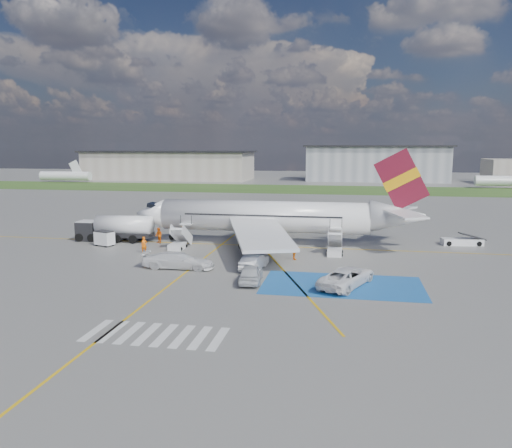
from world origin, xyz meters
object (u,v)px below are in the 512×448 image
object	(u,v)px
car_silver_a	(251,273)
van_white_a	(347,274)
van_white_b	(178,258)
car_silver_b	(254,262)
gpu_cart	(104,239)
fuel_tanker	(115,230)
airliner	(276,217)
belt_loader	(462,242)

from	to	relation	value
car_silver_a	van_white_a	xyz separation A→B (m)	(8.50, 0.44, 0.27)
van_white_a	van_white_b	size ratio (longest dim) A/B	1.08
car_silver_b	van_white_b	world-z (taller)	van_white_b
van_white_a	gpu_cart	bearing A→B (deg)	-0.56
gpu_cart	fuel_tanker	bearing A→B (deg)	110.91
gpu_cart	van_white_b	xyz separation A→B (m)	(12.70, -9.30, 0.22)
airliner	fuel_tanker	distance (m)	20.77
fuel_tanker	gpu_cart	size ratio (longest dim) A/B	3.84
fuel_tanker	belt_loader	world-z (taller)	fuel_tanker
belt_loader	van_white_a	size ratio (longest dim) A/B	0.92
airliner	gpu_cart	size ratio (longest dim) A/B	14.27
car_silver_a	car_silver_b	bearing A→B (deg)	-88.25
airliner	van_white_a	distance (m)	20.27
car_silver_a	van_white_a	size ratio (longest dim) A/B	0.83
fuel_tanker	van_white_b	distance (m)	17.90
car_silver_b	gpu_cart	bearing A→B (deg)	-14.43
fuel_tanker	van_white_b	xyz separation A→B (m)	(12.79, -12.51, -0.34)
van_white_a	van_white_b	bearing A→B (deg)	11.33
belt_loader	car_silver_b	size ratio (longest dim) A/B	1.13
airliner	car_silver_b	xyz separation A→B (m)	(-0.21, -13.75, -2.61)
car_silver_b	van_white_a	size ratio (longest dim) A/B	0.81
fuel_tanker	gpu_cart	distance (m)	3.26
airliner	fuel_tanker	world-z (taller)	airliner
car_silver_a	belt_loader	bearing A→B (deg)	-141.53
fuel_tanker	car_silver_a	xyz separation A→B (m)	(20.94, -16.34, -0.58)
fuel_tanker	van_white_a	bearing A→B (deg)	-29.85
fuel_tanker	airliner	bearing A→B (deg)	4.57
fuel_tanker	gpu_cart	xyz separation A→B (m)	(0.09, -3.21, -0.57)
gpu_cart	car_silver_b	world-z (taller)	gpu_cart
car_silver_b	belt_loader	bearing A→B (deg)	-135.92
airliner	car_silver_b	bearing A→B (deg)	-90.88
car_silver_a	airliner	bearing A→B (deg)	-94.17
airliner	van_white_a	size ratio (longest dim) A/B	6.28
gpu_cart	car_silver_b	distance (m)	21.91
fuel_tanker	gpu_cart	world-z (taller)	fuel_tanker
airliner	belt_loader	bearing A→B (deg)	7.75
belt_loader	van_white_b	xyz separation A→B (m)	(-30.69, -17.81, 0.68)
gpu_cart	van_white_b	distance (m)	15.75
car_silver_a	van_white_a	world-z (taller)	van_white_a
belt_loader	fuel_tanker	bearing A→B (deg)	179.27
belt_loader	van_white_a	bearing A→B (deg)	-131.21
fuel_tanker	car_silver_b	size ratio (longest dim) A/B	2.08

